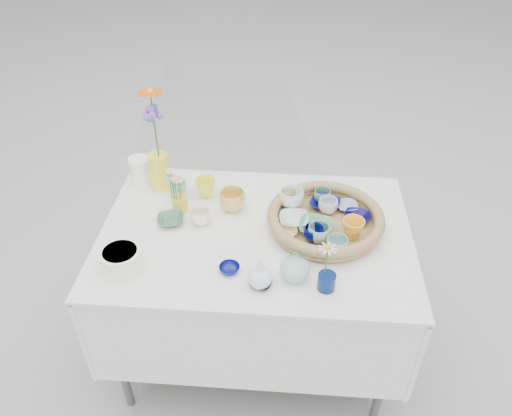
# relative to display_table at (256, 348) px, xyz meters

# --- Properties ---
(ground) EXTENTS (80.00, 80.00, 0.00)m
(ground) POSITION_rel_display_table_xyz_m (0.00, 0.00, 0.00)
(ground) COLOR #A6A6A6
(display_table) EXTENTS (1.26, 0.86, 0.77)m
(display_table) POSITION_rel_display_table_xyz_m (0.00, 0.00, 0.00)
(display_table) COLOR white
(display_table) RESTS_ON ground
(wicker_tray) EXTENTS (0.47, 0.47, 0.08)m
(wicker_tray) POSITION_rel_display_table_xyz_m (0.28, 0.05, 0.80)
(wicker_tray) COLOR brown
(wicker_tray) RESTS_ON display_table
(tray_ceramic_0) EXTENTS (0.16, 0.16, 0.03)m
(tray_ceramic_0) POSITION_rel_display_table_xyz_m (0.28, 0.16, 0.80)
(tray_ceramic_0) COLOR #0E1153
(tray_ceramic_0) RESTS_ON wicker_tray
(tray_ceramic_1) EXTENTS (0.12, 0.12, 0.03)m
(tray_ceramic_1) POSITION_rel_display_table_xyz_m (0.41, 0.09, 0.80)
(tray_ceramic_1) COLOR #0A0249
(tray_ceramic_1) RESTS_ON wicker_tray
(tray_ceramic_2) EXTENTS (0.09, 0.09, 0.08)m
(tray_ceramic_2) POSITION_rel_display_table_xyz_m (0.38, -0.02, 0.82)
(tray_ceramic_2) COLOR yellow
(tray_ceramic_2) RESTS_ON wicker_tray
(tray_ceramic_3) EXTENTS (0.15, 0.15, 0.03)m
(tray_ceramic_3) POSITION_rel_display_table_xyz_m (0.24, 0.01, 0.80)
(tray_ceramic_3) COLOR #449866
(tray_ceramic_3) RESTS_ON wicker_tray
(tray_ceramic_4) EXTENTS (0.09, 0.09, 0.07)m
(tray_ceramic_4) POSITION_rel_display_table_xyz_m (0.25, -0.05, 0.82)
(tray_ceramic_4) COLOR #8EB796
(tray_ceramic_4) RESTS_ON wicker_tray
(tray_ceramic_5) EXTENTS (0.13, 0.13, 0.03)m
(tray_ceramic_5) POSITION_rel_display_table_xyz_m (0.15, 0.05, 0.80)
(tray_ceramic_5) COLOR silver
(tray_ceramic_5) RESTS_ON wicker_tray
(tray_ceramic_6) EXTENTS (0.12, 0.12, 0.08)m
(tray_ceramic_6) POSITION_rel_display_table_xyz_m (0.14, 0.16, 0.82)
(tray_ceramic_6) COLOR white
(tray_ceramic_6) RESTS_ON wicker_tray
(tray_ceramic_7) EXTENTS (0.10, 0.10, 0.06)m
(tray_ceramic_7) POSITION_rel_display_table_xyz_m (0.29, 0.13, 0.82)
(tray_ceramic_7) COLOR silver
(tray_ceramic_7) RESTS_ON wicker_tray
(tray_ceramic_8) EXTENTS (0.10, 0.10, 0.02)m
(tray_ceramic_8) POSITION_rel_display_table_xyz_m (0.38, 0.16, 0.79)
(tray_ceramic_8) COLOR #8DA3C8
(tray_ceramic_8) RESTS_ON wicker_tray
(tray_ceramic_9) EXTENTS (0.10, 0.10, 0.06)m
(tray_ceramic_9) POSITION_rel_display_table_xyz_m (0.23, -0.05, 0.81)
(tray_ceramic_9) COLOR #01075A
(tray_ceramic_9) RESTS_ON wicker_tray
(tray_ceramic_10) EXTENTS (0.11, 0.11, 0.03)m
(tray_ceramic_10) POSITION_rel_display_table_xyz_m (0.12, -0.04, 0.80)
(tray_ceramic_10) COLOR #E6B964
(tray_ceramic_10) RESTS_ON wicker_tray
(tray_ceramic_11) EXTENTS (0.10, 0.10, 0.07)m
(tray_ceramic_11) POSITION_rel_display_table_xyz_m (0.32, -0.12, 0.82)
(tray_ceramic_11) COLOR #86BFAB
(tray_ceramic_11) RESTS_ON wicker_tray
(tray_ceramic_12) EXTENTS (0.10, 0.10, 0.06)m
(tray_ceramic_12) POSITION_rel_display_table_xyz_m (0.27, 0.20, 0.81)
(tray_ceramic_12) COLOR #59936C
(tray_ceramic_12) RESTS_ON wicker_tray
(loose_ceramic_0) EXTENTS (0.12, 0.12, 0.08)m
(loose_ceramic_0) POSITION_rel_display_table_xyz_m (-0.24, 0.23, 0.81)
(loose_ceramic_0) COLOR #F1F83E
(loose_ceramic_0) RESTS_ON display_table
(loose_ceramic_1) EXTENTS (0.15, 0.15, 0.09)m
(loose_ceramic_1) POSITION_rel_display_table_xyz_m (-0.11, 0.14, 0.81)
(loose_ceramic_1) COLOR #E0B850
(loose_ceramic_1) RESTS_ON display_table
(loose_ceramic_2) EXTENTS (0.13, 0.13, 0.03)m
(loose_ceramic_2) POSITION_rel_display_table_xyz_m (-0.35, 0.03, 0.78)
(loose_ceramic_2) COLOR #3B6F4D
(loose_ceramic_2) RESTS_ON display_table
(loose_ceramic_3) EXTENTS (0.10, 0.10, 0.07)m
(loose_ceramic_3) POSITION_rel_display_table_xyz_m (-0.23, 0.04, 0.80)
(loose_ceramic_3) COLOR #FEF2CF
(loose_ceramic_3) RESTS_ON display_table
(loose_ceramic_4) EXTENTS (0.09, 0.09, 0.02)m
(loose_ceramic_4) POSITION_rel_display_table_xyz_m (-0.08, -0.23, 0.78)
(loose_ceramic_4) COLOR #090B64
(loose_ceramic_4) RESTS_ON display_table
(loose_ceramic_5) EXTENTS (0.07, 0.07, 0.07)m
(loose_ceramic_5) POSITION_rel_display_table_xyz_m (-0.36, 0.22, 0.80)
(loose_ceramic_5) COLOR #8DC0AA
(loose_ceramic_5) RESTS_ON display_table
(loose_ceramic_6) EXTENTS (0.09, 0.09, 0.02)m
(loose_ceramic_6) POSITION_rel_display_table_xyz_m (0.04, -0.29, 0.77)
(loose_ceramic_6) COLOR black
(loose_ceramic_6) RESTS_ON display_table
(fluted_bowl) EXTENTS (0.19, 0.19, 0.08)m
(fluted_bowl) POSITION_rel_display_table_xyz_m (-0.48, -0.24, 0.80)
(fluted_bowl) COLOR white
(fluted_bowl) RESTS_ON display_table
(bud_vase_paleblue) EXTENTS (0.11, 0.11, 0.13)m
(bud_vase_paleblue) POSITION_rel_display_table_xyz_m (0.04, -0.30, 0.83)
(bud_vase_paleblue) COLOR white
(bud_vase_paleblue) RESTS_ON display_table
(bud_vase_seafoam) EXTENTS (0.12, 0.12, 0.12)m
(bud_vase_seafoam) POSITION_rel_display_table_xyz_m (0.16, -0.25, 0.82)
(bud_vase_seafoam) COLOR #85C8BA
(bud_vase_seafoam) RESTS_ON display_table
(bud_vase_cobalt) EXTENTS (0.07, 0.07, 0.06)m
(bud_vase_cobalt) POSITION_rel_display_table_xyz_m (0.27, -0.29, 0.80)
(bud_vase_cobalt) COLOR #071B53
(bud_vase_cobalt) RESTS_ON display_table
(single_daisy) EXTENTS (0.10, 0.10, 0.14)m
(single_daisy) POSITION_rel_display_table_xyz_m (0.27, -0.28, 0.89)
(single_daisy) COLOR silver
(single_daisy) RESTS_ON bud_vase_cobalt
(tall_vase_yellow) EXTENTS (0.11, 0.11, 0.17)m
(tall_vase_yellow) POSITION_rel_display_table_xyz_m (-0.45, 0.28, 0.85)
(tall_vase_yellow) COLOR yellow
(tall_vase_yellow) RESTS_ON display_table
(gerbera) EXTENTS (0.12, 0.12, 0.31)m
(gerbera) POSITION_rel_display_table_xyz_m (-0.45, 0.29, 1.08)
(gerbera) COLOR #EB5A0C
(gerbera) RESTS_ON tall_vase_yellow
(hydrangea) EXTENTS (0.10, 0.10, 0.27)m
(hydrangea) POSITION_rel_display_table_xyz_m (-0.44, 0.27, 1.03)
(hydrangea) COLOR #434BB3
(hydrangea) RESTS_ON tall_vase_yellow
(white_pitcher) EXTENTS (0.15, 0.12, 0.12)m
(white_pitcher) POSITION_rel_display_table_xyz_m (-0.55, 0.32, 0.83)
(white_pitcher) COLOR white
(white_pitcher) RESTS_ON display_table
(daisy_cup) EXTENTS (0.07, 0.07, 0.07)m
(daisy_cup) POSITION_rel_display_table_xyz_m (-0.33, 0.11, 0.80)
(daisy_cup) COLOR gold
(daisy_cup) RESTS_ON display_table
(daisy_posy) EXTENTS (0.10, 0.10, 0.14)m
(daisy_posy) POSITION_rel_display_table_xyz_m (-0.34, 0.11, 0.90)
(daisy_posy) COLOR white
(daisy_posy) RESTS_ON daisy_cup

